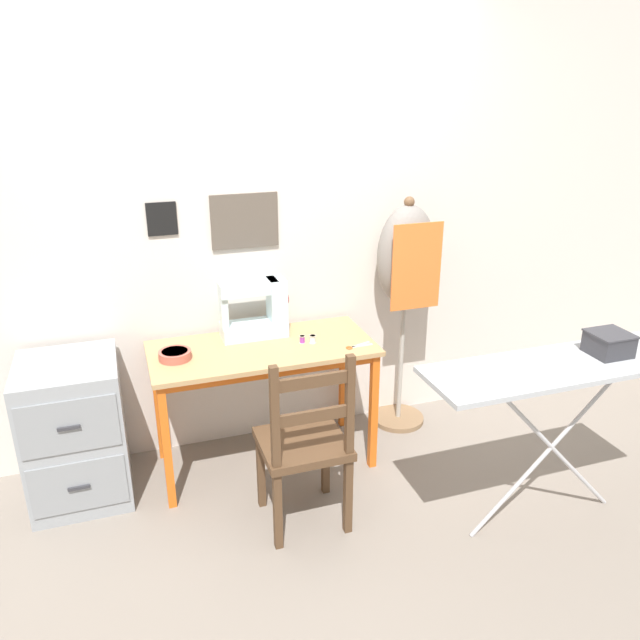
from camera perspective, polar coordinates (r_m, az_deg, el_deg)
ground_plane at (r=3.41m, az=-3.77°, el=-15.13°), size 14.00×14.00×0.00m
wall_back at (r=3.42m, az=-6.99°, el=8.53°), size 10.00×0.07×2.55m
sewing_table at (r=3.31m, az=-5.20°, el=-3.87°), size 1.17×0.54×0.71m
sewing_machine at (r=3.37m, az=-5.73°, el=0.92°), size 0.37×0.16×0.34m
fabric_bowl at (r=3.20m, az=-13.12°, el=-3.11°), size 0.16×0.16×0.04m
scissors at (r=3.27m, az=3.23°, el=-2.43°), size 0.15×0.06×0.01m
thread_spool_near_machine at (r=3.30m, az=-1.63°, el=-1.79°), size 0.03×0.03×0.04m
thread_spool_mid_table at (r=3.30m, az=-0.68°, el=-1.77°), size 0.04×0.04×0.04m
wooden_chair at (r=2.95m, az=-1.41°, el=-11.38°), size 0.40×0.38×0.92m
filing_cabinet at (r=3.40m, az=-21.46°, el=-9.41°), size 0.48×0.51×0.74m
dress_form at (r=3.61m, az=7.88°, el=4.85°), size 0.35×0.32×1.41m
ironing_board at (r=2.99m, az=21.37°, el=-4.42°), size 1.30×0.37×0.85m
storage_box at (r=3.12m, az=24.90°, el=-1.96°), size 0.18×0.17×0.11m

